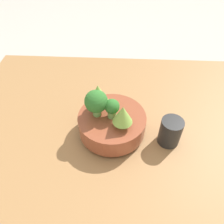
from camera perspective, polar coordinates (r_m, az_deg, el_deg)
ground_plane at (r=0.79m, az=-1.08°, el=-6.35°), size 6.00×6.00×0.00m
table at (r=0.78m, az=-1.10°, el=-5.26°), size 1.08×0.89×0.05m
bowl at (r=0.71m, az=0.00°, el=-3.01°), size 0.22×0.22×0.08m
romanesco_piece_near at (r=0.62m, az=2.82°, el=-0.74°), size 0.06×0.06×0.08m
broccoli_floret_left at (r=0.66m, az=-4.16°, el=2.63°), size 0.07×0.07×0.09m
broccoli_floret_center at (r=0.66m, az=0.00°, el=1.16°), size 0.05×0.05×0.07m
romanesco_piece_far at (r=0.67m, az=-3.61°, el=4.63°), size 0.06×0.06×0.10m
cup at (r=0.71m, az=14.97°, el=-5.00°), size 0.07×0.07×0.09m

